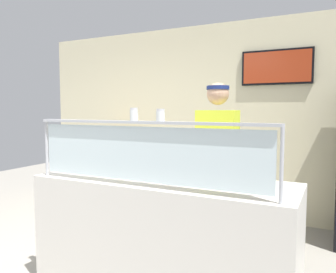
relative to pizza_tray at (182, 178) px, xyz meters
The scene contains 11 objects.
ground_plane 1.15m from the pizza_tray, 104.32° to the left, with size 12.00×12.00×0.00m, color gray.
shop_rear_unit 2.25m from the pizza_tray, 93.80° to the left, with size 6.50×0.13×2.70m.
serving_counter 0.52m from the pizza_tray, 165.78° to the right, with size 2.10×0.72×0.95m, color silver.
sneeze_guard 0.47m from the pizza_tray, 114.33° to the right, with size 1.92×0.06×0.48m.
pizza_tray is the anchor object (origin of this frame).
pizza_server 0.05m from the pizza_tray, 156.13° to the right, with size 0.07×0.28×0.01m, color #ADAFB7.
parmesan_shaker 0.65m from the pizza_tray, 124.05° to the right, with size 0.06×0.06×0.09m.
pepper_flake_shaker 0.60m from the pizza_tray, 92.20° to the right, with size 0.06×0.06×0.09m.
worker_figure 0.68m from the pizza_tray, 84.40° to the left, with size 0.41×0.50×1.76m.
prep_shelf 2.65m from the pizza_tray, 138.55° to the left, with size 0.70×0.55×0.89m, color #B7BABF.
pizza_box_stack 2.60m from the pizza_tray, 138.57° to the left, with size 0.48×0.46×0.27m.
Camera 1 is at (2.27, -1.97, 1.51)m, focal length 35.67 mm.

